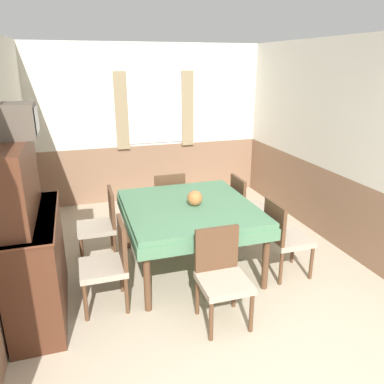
{
  "coord_description": "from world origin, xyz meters",
  "views": [
    {
      "loc": [
        -1.21,
        -1.65,
        2.29
      ],
      "look_at": [
        -0.03,
        2.11,
        0.93
      ],
      "focal_mm": 35.0,
      "sensor_mm": 36.0,
      "label": 1
    }
  ],
  "objects": [
    {
      "name": "wall_back",
      "position": [
        0.0,
        4.6,
        1.31
      ],
      "size": [
        4.23,
        0.1,
        2.6
      ],
      "color": "silver",
      "rests_on": "ground_plane"
    },
    {
      "name": "wall_left",
      "position": [
        -1.94,
        2.29,
        1.3
      ],
      "size": [
        0.05,
        4.98,
        2.6
      ],
      "color": "silver",
      "rests_on": "ground_plane"
    },
    {
      "name": "wall_right",
      "position": [
        1.94,
        2.29,
        1.3
      ],
      "size": [
        0.05,
        4.98,
        2.6
      ],
      "color": "silver",
      "rests_on": "ground_plane"
    },
    {
      "name": "dining_table",
      "position": [
        -0.07,
        2.11,
        0.67
      ],
      "size": [
        1.45,
        1.57,
        0.78
      ],
      "color": "#4C7A56",
      "rests_on": "ground_plane"
    },
    {
      "name": "chair_right_far",
      "position": [
        0.88,
        2.59,
        0.48
      ],
      "size": [
        0.44,
        0.44,
        0.88
      ],
      "rotation": [
        0.0,
        0.0,
        4.71
      ],
      "color": "brown",
      "rests_on": "ground_plane"
    },
    {
      "name": "chair_head_window",
      "position": [
        -0.07,
        3.12,
        0.48
      ],
      "size": [
        0.44,
        0.44,
        0.88
      ],
      "color": "brown",
      "rests_on": "ground_plane"
    },
    {
      "name": "chair_left_near",
      "position": [
        -1.02,
        1.62,
        0.48
      ],
      "size": [
        0.44,
        0.44,
        0.88
      ],
      "rotation": [
        0.0,
        0.0,
        1.57
      ],
      "color": "brown",
      "rests_on": "ground_plane"
    },
    {
      "name": "chair_head_near",
      "position": [
        -0.07,
        1.1,
        0.48
      ],
      "size": [
        0.44,
        0.44,
        0.88
      ],
      "rotation": [
        0.0,
        0.0,
        3.14
      ],
      "color": "brown",
      "rests_on": "ground_plane"
    },
    {
      "name": "chair_right_near",
      "position": [
        0.88,
        1.62,
        0.48
      ],
      "size": [
        0.44,
        0.44,
        0.88
      ],
      "rotation": [
        0.0,
        0.0,
        4.71
      ],
      "color": "brown",
      "rests_on": "ground_plane"
    },
    {
      "name": "chair_left_far",
      "position": [
        -1.02,
        2.59,
        0.48
      ],
      "size": [
        0.44,
        0.44,
        0.88
      ],
      "rotation": [
        0.0,
        0.0,
        1.57
      ],
      "color": "brown",
      "rests_on": "ground_plane"
    },
    {
      "name": "sideboard",
      "position": [
        -1.69,
        1.72,
        0.71
      ],
      "size": [
        0.46,
        1.3,
        1.67
      ],
      "color": "#4C2819",
      "rests_on": "ground_plane"
    },
    {
      "name": "tv",
      "position": [
        -1.67,
        1.89,
        1.82
      ],
      "size": [
        0.29,
        0.38,
        0.3
      ],
      "color": "#51473D",
      "rests_on": "sideboard"
    },
    {
      "name": "vase",
      "position": [
        -0.01,
        2.08,
        0.86
      ],
      "size": [
        0.17,
        0.17,
        0.17
      ],
      "color": "#B26B38",
      "rests_on": "dining_table"
    }
  ]
}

